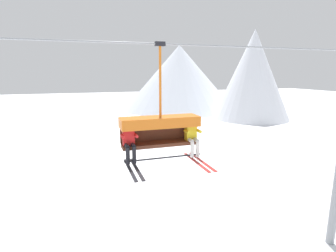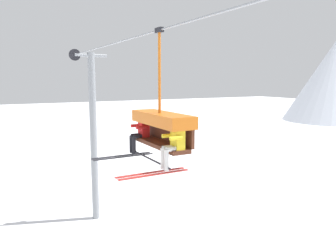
% 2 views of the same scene
% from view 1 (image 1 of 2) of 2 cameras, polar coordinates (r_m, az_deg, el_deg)
% --- Properties ---
extents(mountain_peak_central, '(23.86, 23.86, 13.44)m').
position_cam_1_polar(mountain_peak_central, '(56.80, 2.45, 10.47)').
color(mountain_peak_central, silver).
rests_on(mountain_peak_central, ground_plane).
extents(mountain_peak_east, '(12.73, 12.73, 14.76)m').
position_cam_1_polar(mountain_peak_east, '(46.90, 17.95, 10.51)').
color(mountain_peak_east, white).
rests_on(mountain_peak_east, ground_plane).
extents(lift_cable, '(19.56, 0.05, 0.05)m').
position_cam_1_polar(lift_cable, '(7.41, -4.57, 17.48)').
color(lift_cable, gray).
extents(chairlift_chair, '(2.32, 0.74, 3.24)m').
position_cam_1_polar(chairlift_chair, '(7.69, -1.80, 0.01)').
color(chairlift_chair, '#512819').
extents(skier_red, '(0.46, 1.70, 1.23)m').
position_cam_1_polar(skier_red, '(7.34, -8.43, -3.15)').
color(skier_red, red).
extents(skier_yellow, '(0.46, 1.70, 1.23)m').
position_cam_1_polar(skier_yellow, '(7.87, 5.32, -2.07)').
color(skier_yellow, yellow).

